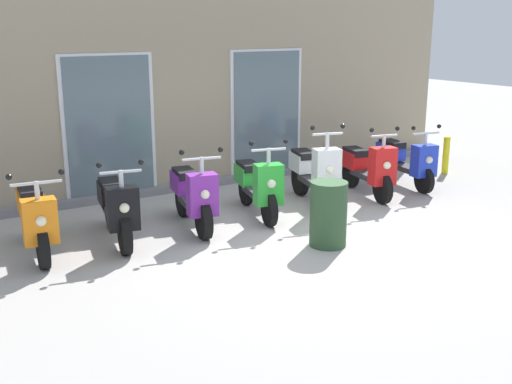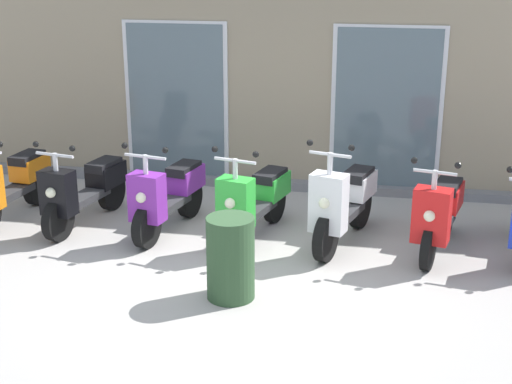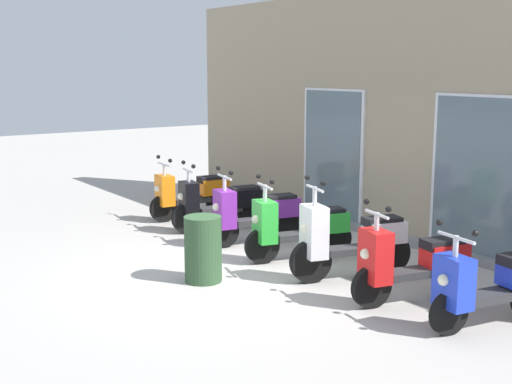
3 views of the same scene
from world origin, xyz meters
TOP-DOWN VIEW (x-y plane):
  - ground_plane at (0.00, 0.00)m, footprint 40.00×40.00m
  - storefront_facade at (-0.00, 3.18)m, footprint 11.22×0.50m
  - scooter_orange at (-3.09, 1.15)m, footprint 0.63×1.54m
  - scooter_black at (-2.09, 1.11)m, footprint 0.67×1.64m
  - scooter_purple at (-1.01, 1.06)m, footprint 0.67×1.57m
  - scooter_green at (0.04, 1.06)m, footprint 0.73×1.58m
  - scooter_white at (1.07, 1.06)m, footprint 0.74×1.64m
  - scooter_red at (2.13, 1.03)m, footprint 0.67×1.54m
  - scooter_blue at (3.11, 1.14)m, footprint 0.64×1.54m
  - traffic_cone at (-4.68, 1.42)m, footprint 0.32×0.32m
  - trash_bin at (0.10, -0.51)m, footprint 0.47×0.47m

SIDE VIEW (x-z plane):
  - ground_plane at x=0.00m, z-range 0.00..0.00m
  - traffic_cone at x=-4.68m, z-range 0.00..0.52m
  - trash_bin at x=0.10m, z-range 0.00..0.83m
  - scooter_black at x=-2.09m, z-range -0.13..1.03m
  - scooter_orange at x=-3.09m, z-range -0.11..1.03m
  - scooter_purple at x=-1.01m, z-range -0.14..1.06m
  - scooter_green at x=0.04m, z-range -0.14..1.07m
  - scooter_blue at x=3.11m, z-range -0.10..1.04m
  - scooter_red at x=2.13m, z-range -0.13..1.07m
  - scooter_white at x=1.07m, z-range -0.17..1.16m
  - storefront_facade at x=0.00m, z-range -0.06..3.81m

